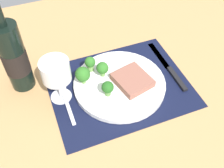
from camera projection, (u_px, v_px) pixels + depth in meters
The scene contains 12 objects.
ground_plane at pixel (119, 90), 80.18cm from camera, with size 140.00×110.00×3.00cm, color tan.
placemat at pixel (119, 86), 78.94cm from camera, with size 40.48×31.67×0.30cm, color black.
plate at pixel (120, 84), 78.22cm from camera, with size 26.92×26.92×1.60cm, color white.
steak at pixel (132, 80), 76.75cm from camera, with size 9.13×9.99×2.14cm, color #8C5647.
broccoli_near_fork at pixel (83, 74), 75.20cm from camera, with size 4.35×4.35×5.51cm.
broccoli_center at pixel (90, 63), 78.82cm from camera, with size 3.24×3.24×4.84cm.
broccoli_front_edge at pixel (108, 88), 72.49cm from camera, with size 3.39×3.39×4.78cm.
broccoli_near_steak at pixel (102, 68), 77.27cm from camera, with size 3.59×3.59×4.85cm.
fork at pixel (65, 97), 75.67cm from camera, with size 2.40×19.20×0.50cm.
knife at pixel (170, 69), 82.98cm from camera, with size 1.80×23.00×0.80cm.
wine_bottle at pixel (14, 57), 71.62cm from camera, with size 6.90×6.90×29.59cm.
wine_glass at pixel (56, 73), 68.98cm from camera, with size 7.82×7.82×13.72cm.
Camera 1 is at (-20.57, -47.17, 60.05)cm, focal length 42.67 mm.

